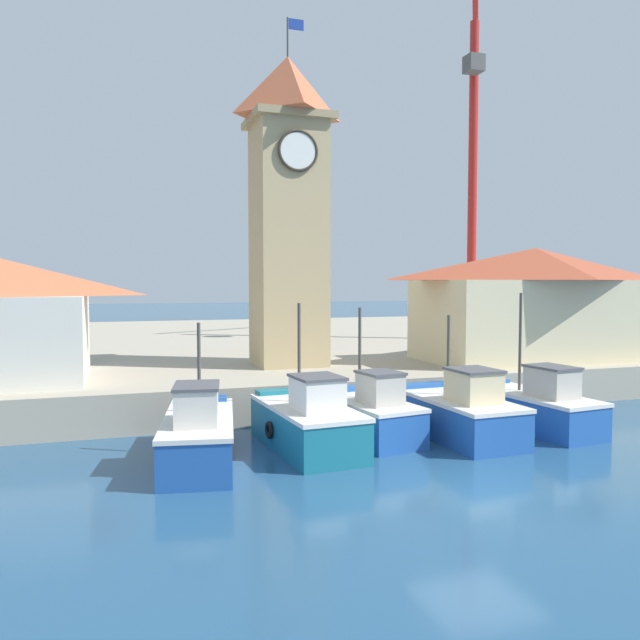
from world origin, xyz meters
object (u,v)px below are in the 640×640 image
object	(u,v)px
fishing_boat_left_inner	(369,414)
fishing_boat_center	(533,406)
port_crane_near	(472,211)
clock_tower	(288,203)
fishing_boat_mid_left	(459,413)
warehouse_right	(535,303)
fishing_boat_far_left	(199,434)
fishing_boat_left_outer	(307,422)

from	to	relation	value
fishing_boat_left_inner	fishing_boat_center	xyz separation A→B (m)	(5.80, -0.51, -0.00)
fishing_boat_left_inner	port_crane_near	size ratio (longest dim) A/B	0.20
fishing_boat_left_inner	clock_tower	bearing A→B (deg)	92.96
fishing_boat_mid_left	fishing_boat_center	xyz separation A→B (m)	(3.04, 0.31, -0.03)
warehouse_right	port_crane_near	xyz separation A→B (m)	(3.12, 10.41, 5.48)
fishing_boat_far_left	fishing_boat_mid_left	bearing A→B (deg)	0.96
warehouse_right	port_crane_near	size ratio (longest dim) A/B	0.49
fishing_boat_center	warehouse_right	xyz separation A→B (m)	(5.14, 6.71, 3.25)
fishing_boat_center	warehouse_right	bearing A→B (deg)	52.54
fishing_boat_far_left	clock_tower	size ratio (longest dim) A/B	0.37
fishing_boat_far_left	warehouse_right	distance (m)	18.15
fishing_boat_left_inner	clock_tower	size ratio (longest dim) A/B	0.30
fishing_boat_center	clock_tower	xyz separation A→B (m)	(-6.21, 8.42, 7.55)
fishing_boat_mid_left	warehouse_right	world-z (taller)	warehouse_right
clock_tower	fishing_boat_far_left	bearing A→B (deg)	-119.53
warehouse_right	clock_tower	bearing A→B (deg)	171.44
fishing_boat_center	port_crane_near	world-z (taller)	port_crane_near
fishing_boat_far_left	fishing_boat_left_inner	distance (m)	5.51
fishing_boat_center	port_crane_near	bearing A→B (deg)	64.25
clock_tower	port_crane_near	size ratio (longest dim) A/B	0.67
fishing_boat_center	fishing_boat_left_outer	bearing A→B (deg)	-179.49
fishing_boat_left_outer	fishing_boat_left_inner	distance (m)	2.28
fishing_boat_far_left	fishing_boat_mid_left	xyz separation A→B (m)	(8.19, 0.14, 0.01)
fishing_boat_left_inner	fishing_boat_mid_left	size ratio (longest dim) A/B	0.88
fishing_boat_left_inner	warehouse_right	size ratio (longest dim) A/B	0.40
fishing_boat_mid_left	clock_tower	size ratio (longest dim) A/B	0.34
fishing_boat_far_left	fishing_boat_left_inner	size ratio (longest dim) A/B	1.25
fishing_boat_left_outer	port_crane_near	distance (m)	25.21
fishing_boat_left_inner	port_crane_near	bearing A→B (deg)	49.77
port_crane_near	clock_tower	bearing A→B (deg)	-148.96
fishing_boat_far_left	warehouse_right	world-z (taller)	warehouse_right
fishing_boat_center	port_crane_near	xyz separation A→B (m)	(8.26, 17.12, 8.72)
fishing_boat_far_left	port_crane_near	size ratio (longest dim) A/B	0.25
fishing_boat_far_left	clock_tower	xyz separation A→B (m)	(5.02, 8.86, 7.53)
fishing_boat_mid_left	fishing_boat_center	world-z (taller)	fishing_boat_center
fishing_boat_far_left	fishing_boat_left_inner	bearing A→B (deg)	9.94
fishing_boat_center	warehouse_right	distance (m)	9.05
fishing_boat_far_left	fishing_boat_center	size ratio (longest dim) A/B	1.05
fishing_boat_left_outer	fishing_boat_center	bearing A→B (deg)	0.51
fishing_boat_left_inner	warehouse_right	distance (m)	12.99
fishing_boat_mid_left	fishing_boat_far_left	bearing A→B (deg)	-179.04
fishing_boat_far_left	fishing_boat_left_outer	xyz separation A→B (m)	(3.22, 0.37, 0.02)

